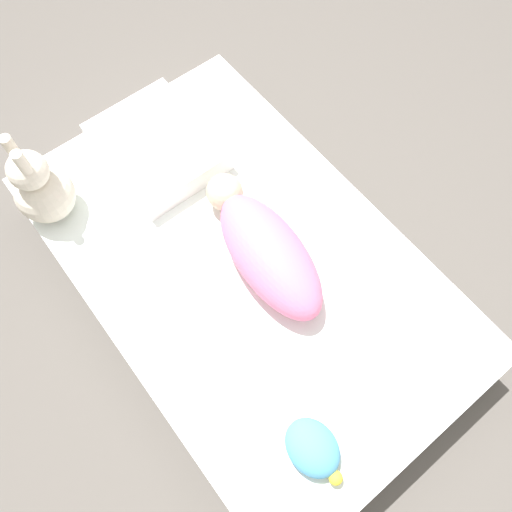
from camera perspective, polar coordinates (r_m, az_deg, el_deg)
The scene contains 6 objects.
ground_plane at distance 1.72m, azimuth -1.32°, elevation -3.52°, with size 12.00×12.00×0.00m, color #514C47.
bed_mattress at distance 1.62m, azimuth -1.40°, elevation -2.08°, with size 1.43×0.88×0.23m.
swaddled_baby at distance 1.44m, azimuth 1.03°, elevation 0.87°, with size 0.54×0.25×0.15m.
pillow at distance 1.70m, azimuth -11.18°, elevation 12.13°, with size 0.40×0.33×0.08m.
bunny_plush at distance 1.62m, azimuth -23.35°, elevation 7.09°, with size 0.18×0.18×0.33m.
turtle_plush at distance 1.35m, azimuth 6.54°, elevation -21.01°, with size 0.19×0.13×0.08m.
Camera 1 is at (0.50, -0.35, 1.61)m, focal length 35.00 mm.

